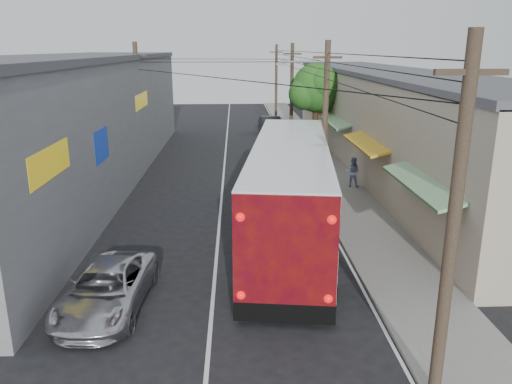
{
  "coord_description": "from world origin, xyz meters",
  "views": [
    {
      "loc": [
        0.78,
        -11.41,
        7.64
      ],
      "look_at": [
        1.63,
        9.23,
        1.65
      ],
      "focal_mm": 35.0,
      "sensor_mm": 36.0,
      "label": 1
    }
  ],
  "objects_px": {
    "jeepney": "(107,289)",
    "parked_car_far": "(271,126)",
    "coach_bus": "(290,190)",
    "pedestrian_near": "(324,180)",
    "parked_car_mid": "(286,141)",
    "pedestrian_far": "(353,172)",
    "parked_suv": "(286,164)"
  },
  "relations": [
    {
      "from": "jeepney",
      "to": "parked_car_far",
      "type": "relative_size",
      "value": 0.99
    },
    {
      "from": "coach_bus",
      "to": "pedestrian_near",
      "type": "relative_size",
      "value": 8.35
    },
    {
      "from": "coach_bus",
      "to": "parked_car_mid",
      "type": "xyz_separation_m",
      "value": [
        1.64,
        17.88,
        -1.25
      ]
    },
    {
      "from": "pedestrian_far",
      "to": "pedestrian_near",
      "type": "bearing_deg",
      "value": 65.84
    },
    {
      "from": "jeepney",
      "to": "pedestrian_far",
      "type": "relative_size",
      "value": 2.92
    },
    {
      "from": "pedestrian_far",
      "to": "parked_car_far",
      "type": "bearing_deg",
      "value": -56.52
    },
    {
      "from": "coach_bus",
      "to": "pedestrian_far",
      "type": "relative_size",
      "value": 8.45
    },
    {
      "from": "coach_bus",
      "to": "parked_suv",
      "type": "distance_m",
      "value": 9.94
    },
    {
      "from": "parked_suv",
      "to": "pedestrian_far",
      "type": "height_order",
      "value": "same"
    },
    {
      "from": "parked_car_mid",
      "to": "pedestrian_far",
      "type": "relative_size",
      "value": 2.89
    },
    {
      "from": "coach_bus",
      "to": "pedestrian_far",
      "type": "distance_m",
      "value": 8.78
    },
    {
      "from": "jeepney",
      "to": "parked_car_far",
      "type": "xyz_separation_m",
      "value": [
        7.17,
        31.39,
        0.13
      ]
    },
    {
      "from": "coach_bus",
      "to": "pedestrian_far",
      "type": "height_order",
      "value": "coach_bus"
    },
    {
      "from": "pedestrian_near",
      "to": "parked_suv",
      "type": "bearing_deg",
      "value": -76.71
    },
    {
      "from": "jeepney",
      "to": "pedestrian_near",
      "type": "xyz_separation_m",
      "value": [
        8.54,
        11.38,
        0.29
      ]
    },
    {
      "from": "pedestrian_near",
      "to": "jeepney",
      "type": "bearing_deg",
      "value": 44.9
    },
    {
      "from": "parked_car_far",
      "to": "coach_bus",
      "type": "bearing_deg",
      "value": -98.13
    },
    {
      "from": "coach_bus",
      "to": "jeepney",
      "type": "xyz_separation_m",
      "value": [
        -6.1,
        -5.6,
        -1.4
      ]
    },
    {
      "from": "coach_bus",
      "to": "parked_suv",
      "type": "relative_size",
      "value": 2.29
    },
    {
      "from": "coach_bus",
      "to": "parked_car_mid",
      "type": "bearing_deg",
      "value": 92.01
    },
    {
      "from": "parked_suv",
      "to": "pedestrian_near",
      "type": "bearing_deg",
      "value": -64.67
    },
    {
      "from": "coach_bus",
      "to": "pedestrian_near",
      "type": "xyz_separation_m",
      "value": [
        2.44,
        5.77,
        -1.11
      ]
    },
    {
      "from": "parked_suv",
      "to": "parked_car_far",
      "type": "height_order",
      "value": "parked_suv"
    },
    {
      "from": "parked_car_mid",
      "to": "parked_car_far",
      "type": "height_order",
      "value": "parked_car_mid"
    },
    {
      "from": "parked_car_mid",
      "to": "pedestrian_far",
      "type": "distance_m",
      "value": 10.7
    },
    {
      "from": "coach_bus",
      "to": "parked_suv",
      "type": "xyz_separation_m",
      "value": [
        0.84,
        9.84,
        -1.18
      ]
    },
    {
      "from": "pedestrian_near",
      "to": "pedestrian_far",
      "type": "distance_m",
      "value": 2.61
    },
    {
      "from": "parked_suv",
      "to": "pedestrian_far",
      "type": "distance_m",
      "value": 4.2
    },
    {
      "from": "pedestrian_far",
      "to": "parked_suv",
      "type": "bearing_deg",
      "value": -9.92
    },
    {
      "from": "coach_bus",
      "to": "parked_car_mid",
      "type": "height_order",
      "value": "coach_bus"
    },
    {
      "from": "parked_suv",
      "to": "jeepney",
      "type": "bearing_deg",
      "value": -110.37
    },
    {
      "from": "pedestrian_near",
      "to": "parked_car_mid",
      "type": "bearing_deg",
      "value": -94.42
    }
  ]
}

